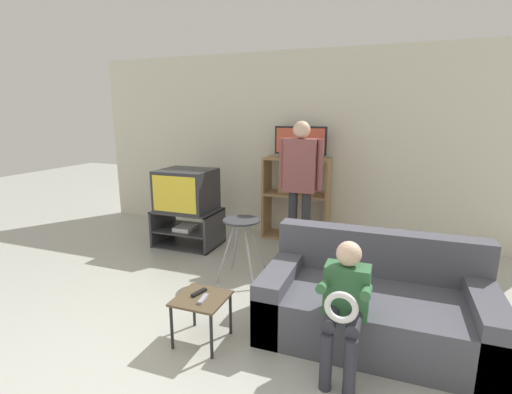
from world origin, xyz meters
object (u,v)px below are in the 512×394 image
object	(u,v)px
tv_stand	(188,227)
television_flat	(300,143)
person_standing_adult	(300,177)
snack_table	(201,304)
media_shelf	(296,198)
television_main	(186,190)
couch	(374,304)
remote_control_black	(199,293)
folding_stool	(242,230)
remote_control_white	(203,299)
person_seated_child	(345,299)

from	to	relation	value
tv_stand	television_flat	xyz separation A→B (m)	(1.33, 0.81, 1.12)
tv_stand	television_flat	distance (m)	1.91
person_standing_adult	snack_table	bearing A→B (deg)	-98.10
media_shelf	tv_stand	bearing A→B (deg)	-148.89
television_main	television_flat	size ratio (longest dim) A/B	0.97
tv_stand	couch	world-z (taller)	couch
television_flat	remote_control_black	bearing A→B (deg)	-92.85
television_flat	couch	world-z (taller)	television_flat
tv_stand	remote_control_black	size ratio (longest dim) A/B	5.80
remote_control_black	person_standing_adult	xyz separation A→B (m)	(0.32, 1.92, 0.63)
folding_stool	remote_control_white	xyz separation A→B (m)	(0.18, -1.18, -0.17)
remote_control_white	person_standing_adult	xyz separation A→B (m)	(0.24, 2.00, 0.63)
couch	tv_stand	bearing A→B (deg)	152.04
television_flat	remote_control_black	world-z (taller)	television_flat
remote_control_black	person_standing_adult	world-z (taller)	person_standing_adult
tv_stand	media_shelf	distance (m)	1.55
folding_stool	person_standing_adult	size ratio (longest dim) A/B	0.40
tv_stand	media_shelf	size ratio (longest dim) A/B	0.72
snack_table	remote_control_white	bearing A→B (deg)	-44.32
media_shelf	folding_stool	xyz separation A→B (m)	(-0.20, -1.52, -0.03)
person_seated_child	remote_control_white	bearing A→B (deg)	-176.11
remote_control_black	remote_control_white	bearing A→B (deg)	-29.57
television_flat	media_shelf	bearing A→B (deg)	-142.41
television_main	snack_table	size ratio (longest dim) A/B	1.83
snack_table	remote_control_white	distance (m)	0.08
television_flat	person_standing_adult	distance (m)	0.83
folding_stool	remote_control_black	bearing A→B (deg)	-84.87
media_shelf	remote_control_black	size ratio (longest dim) A/B	8.04
tv_stand	remote_control_black	distance (m)	2.21
snack_table	person_seated_child	distance (m)	1.09
television_flat	remote_control_white	bearing A→B (deg)	-91.12
tv_stand	remote_control_black	world-z (taller)	tv_stand
remote_control_black	tv_stand	bearing A→B (deg)	138.50
remote_control_white	couch	world-z (taller)	couch
television_flat	person_seated_child	xyz separation A→B (m)	(0.98, -2.66, -0.82)
media_shelf	person_standing_adult	size ratio (longest dim) A/B	0.69
remote_control_white	person_seated_child	distance (m)	1.05
snack_table	remote_control_black	world-z (taller)	remote_control_black
tv_stand	remote_control_white	world-z (taller)	tv_stand
folding_stool	person_standing_adult	world-z (taller)	person_standing_adult
television_flat	remote_control_black	distance (m)	2.83
couch	person_standing_adult	xyz separation A→B (m)	(-0.96, 1.39, 0.75)
snack_table	couch	bearing A→B (deg)	24.85
couch	television_main	bearing A→B (deg)	151.96
television_main	remote_control_black	size ratio (longest dim) A/B	4.85
media_shelf	couch	world-z (taller)	media_shelf
person_standing_adult	person_seated_child	distance (m)	2.14
remote_control_white	person_seated_child	xyz separation A→B (m)	(1.03, 0.07, 0.16)
television_main	person_seated_child	distance (m)	2.98
television_flat	remote_control_white	world-z (taller)	television_flat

